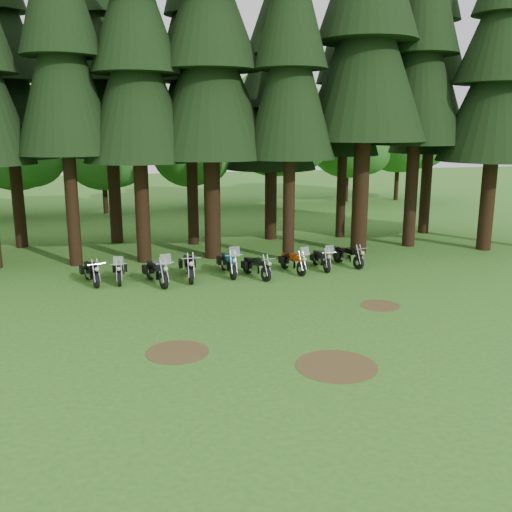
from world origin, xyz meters
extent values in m
plane|color=#316A22|center=(0.00, 0.00, 0.00)|extent=(120.00, 120.00, 0.00)
cylinder|color=black|center=(-6.29, 9.51, 2.99)|extent=(0.58, 0.58, 5.99)
cone|color=black|center=(-6.29, 9.51, 8.73)|extent=(4.32, 4.32, 7.49)
cylinder|color=black|center=(-3.21, 9.40, 2.78)|extent=(0.66, 0.66, 5.57)
cone|color=black|center=(-3.21, 9.40, 8.12)|extent=(4.95, 4.95, 6.96)
cone|color=black|center=(-3.21, 9.40, 11.40)|extent=(3.96, 3.96, 5.87)
cylinder|color=black|center=(0.07, 9.44, 2.85)|extent=(0.77, 0.77, 5.70)
cone|color=black|center=(0.07, 9.44, 8.31)|extent=(5.81, 5.81, 7.12)
cylinder|color=black|center=(3.43, 8.02, 2.85)|extent=(0.55, 0.55, 5.71)
cone|color=black|center=(3.43, 8.02, 8.32)|extent=(4.15, 4.15, 7.14)
cylinder|color=black|center=(7.37, 8.76, 3.31)|extent=(0.80, 0.80, 6.62)
cone|color=black|center=(7.37, 8.76, 9.65)|extent=(5.98, 5.98, 8.27)
cylinder|color=black|center=(10.62, 9.61, 3.17)|extent=(0.64, 0.64, 6.35)
cone|color=black|center=(10.62, 9.61, 9.26)|extent=(4.79, 4.79, 7.93)
cylinder|color=black|center=(13.94, 7.83, 2.71)|extent=(0.72, 0.72, 5.41)
cone|color=black|center=(13.94, 7.83, 7.90)|extent=(5.44, 5.44, 6.77)
cone|color=black|center=(13.94, 7.83, 11.09)|extent=(4.35, 4.35, 5.71)
cylinder|color=black|center=(-9.26, 14.35, 2.76)|extent=(0.60, 0.60, 5.53)
cone|color=black|center=(-9.26, 14.35, 8.06)|extent=(4.52, 4.52, 6.91)
cone|color=black|center=(-9.26, 14.35, 11.32)|extent=(3.62, 3.62, 5.83)
cylinder|color=black|center=(-4.38, 14.40, 2.78)|extent=(0.65, 0.65, 5.55)
cone|color=black|center=(-4.38, 14.40, 8.10)|extent=(4.85, 4.85, 6.94)
cone|color=black|center=(-4.38, 14.40, 11.38)|extent=(3.88, 3.88, 5.86)
cylinder|color=black|center=(-0.37, 12.94, 2.76)|extent=(0.58, 0.58, 5.52)
cone|color=black|center=(-0.37, 12.94, 8.05)|extent=(4.35, 4.35, 6.90)
cone|color=black|center=(-0.37, 12.94, 11.31)|extent=(3.48, 3.48, 5.83)
cylinder|color=black|center=(4.04, 13.25, 2.35)|extent=(0.66, 0.66, 4.70)
cone|color=black|center=(4.04, 13.25, 6.85)|extent=(4.94, 4.94, 5.87)
cone|color=black|center=(4.04, 13.25, 9.62)|extent=(3.95, 3.95, 4.96)
cone|color=black|center=(4.04, 13.25, 11.82)|extent=(2.77, 2.77, 3.91)
cylinder|color=black|center=(8.07, 12.86, 2.78)|extent=(0.53, 0.53, 5.56)
cone|color=black|center=(8.07, 12.86, 8.11)|extent=(3.94, 3.94, 6.95)
cone|color=black|center=(8.07, 12.86, 11.40)|extent=(3.15, 3.15, 5.87)
cylinder|color=black|center=(13.36, 12.79, 2.82)|extent=(0.61, 0.61, 5.65)
cone|color=black|center=(13.36, 12.79, 8.24)|extent=(4.59, 4.59, 7.06)
cone|color=black|center=(13.36, 12.79, 11.57)|extent=(3.67, 3.67, 5.96)
cylinder|color=black|center=(-10.73, 24.98, 1.40)|extent=(0.36, 0.36, 2.80)
sphere|color=#256720|center=(-10.73, 24.98, 5.13)|extent=(6.53, 6.53, 6.53)
sphere|color=#256720|center=(-9.61, 24.23, 4.48)|extent=(4.67, 4.67, 4.67)
cylinder|color=black|center=(-4.99, 25.31, 1.27)|extent=(0.36, 0.36, 2.55)
sphere|color=#256720|center=(-4.99, 25.31, 4.67)|extent=(5.95, 5.95, 5.95)
sphere|color=#256720|center=(-3.97, 24.63, 4.08)|extent=(4.25, 4.25, 4.25)
cylinder|color=black|center=(1.32, 26.50, 1.23)|extent=(0.36, 0.36, 2.47)
sphere|color=#256720|center=(1.32, 26.50, 4.53)|extent=(5.76, 5.76, 5.76)
sphere|color=#256720|center=(2.30, 25.84, 3.95)|extent=(4.12, 4.12, 4.12)
cylinder|color=black|center=(7.92, 25.96, 1.76)|extent=(0.36, 0.36, 3.52)
sphere|color=#256720|center=(7.92, 25.96, 6.45)|extent=(8.21, 8.21, 8.21)
sphere|color=#256720|center=(9.33, 25.02, 5.63)|extent=(5.87, 5.87, 5.87)
cylinder|color=black|center=(14.54, 27.22, 1.47)|extent=(0.36, 0.36, 2.94)
sphere|color=#256720|center=(14.54, 27.22, 5.39)|extent=(6.86, 6.86, 6.86)
sphere|color=#256720|center=(15.72, 26.43, 4.70)|extent=(4.90, 4.90, 4.90)
cylinder|color=black|center=(19.09, 27.08, 1.76)|extent=(0.36, 0.36, 3.52)
sphere|color=#256720|center=(19.09, 27.08, 6.45)|extent=(8.20, 8.20, 8.20)
sphere|color=#256720|center=(20.49, 26.14, 5.62)|extent=(5.86, 5.86, 5.86)
cylinder|color=#4C3D1E|center=(-3.00, -2.00, 0.01)|extent=(1.80, 1.80, 0.01)
cylinder|color=#4C3D1E|center=(4.50, 0.50, 0.01)|extent=(1.40, 1.40, 0.01)
cylinder|color=#4C3D1E|center=(1.00, -4.00, 0.01)|extent=(2.20, 2.20, 0.01)
cylinder|color=black|center=(-5.33, 5.32, 0.32)|extent=(0.29, 0.65, 0.64)
cylinder|color=black|center=(-5.71, 6.77, 0.32)|extent=(0.29, 0.65, 0.64)
cube|color=silver|center=(-5.53, 6.09, 0.41)|extent=(0.43, 0.72, 0.33)
cube|color=black|center=(-5.47, 5.88, 0.75)|extent=(0.41, 0.59, 0.23)
cube|color=black|center=(-5.59, 6.31, 0.71)|extent=(0.41, 0.59, 0.12)
cylinder|color=black|center=(-4.43, 5.38, 0.30)|extent=(0.15, 0.60, 0.60)
cylinder|color=black|center=(-4.37, 6.78, 0.30)|extent=(0.15, 0.60, 0.60)
cube|color=silver|center=(-4.40, 6.12, 0.38)|extent=(0.28, 0.64, 0.31)
cube|color=black|center=(-4.41, 5.92, 0.70)|extent=(0.29, 0.51, 0.22)
cube|color=black|center=(-4.39, 6.33, 0.67)|extent=(0.29, 0.51, 0.11)
cube|color=silver|center=(-4.44, 5.11, 1.10)|extent=(0.38, 0.13, 0.36)
cylinder|color=black|center=(-2.76, 4.54, 0.34)|extent=(0.32, 0.70, 0.68)
cylinder|color=black|center=(-3.18, 6.08, 0.34)|extent=(0.32, 0.70, 0.68)
cube|color=silver|center=(-2.98, 5.36, 0.43)|extent=(0.47, 0.77, 0.35)
cube|color=black|center=(-2.92, 5.13, 0.80)|extent=(0.45, 0.63, 0.25)
cube|color=black|center=(-3.05, 5.59, 0.76)|extent=(0.45, 0.63, 0.12)
cube|color=silver|center=(-2.68, 4.24, 1.26)|extent=(0.45, 0.24, 0.41)
cylinder|color=black|center=(-1.63, 4.96, 0.35)|extent=(0.17, 0.71, 0.71)
cylinder|color=black|center=(-1.58, 6.62, 0.35)|extent=(0.17, 0.71, 0.71)
cube|color=silver|center=(-1.60, 5.84, 0.45)|extent=(0.32, 0.76, 0.36)
cube|color=black|center=(-1.61, 5.59, 0.83)|extent=(0.34, 0.60, 0.26)
cube|color=black|center=(-1.60, 6.09, 0.79)|extent=(0.34, 0.60, 0.13)
cylinder|color=black|center=(0.15, 5.22, 0.34)|extent=(0.17, 0.69, 0.68)
cylinder|color=black|center=(0.10, 6.82, 0.34)|extent=(0.17, 0.69, 0.68)
cube|color=silver|center=(0.12, 6.08, 0.43)|extent=(0.31, 0.73, 0.35)
cube|color=#0A465B|center=(0.13, 5.84, 0.81)|extent=(0.33, 0.58, 0.25)
cube|color=black|center=(0.12, 6.31, 0.76)|extent=(0.33, 0.58, 0.12)
cube|color=silver|center=(0.17, 4.91, 1.26)|extent=(0.44, 0.15, 0.41)
cylinder|color=black|center=(1.40, 4.60, 0.31)|extent=(0.32, 0.63, 0.62)
cylinder|color=black|center=(0.95, 5.98, 0.31)|extent=(0.32, 0.63, 0.62)
cube|color=silver|center=(1.16, 5.33, 0.39)|extent=(0.45, 0.70, 0.32)
cube|color=black|center=(1.23, 5.13, 0.73)|extent=(0.43, 0.58, 0.22)
cube|color=black|center=(1.10, 5.54, 0.69)|extent=(0.43, 0.58, 0.11)
cylinder|color=black|center=(3.08, 5.06, 0.31)|extent=(0.26, 0.63, 0.61)
cylinder|color=black|center=(2.78, 6.46, 0.31)|extent=(0.26, 0.63, 0.61)
cube|color=silver|center=(2.92, 5.81, 0.39)|extent=(0.39, 0.69, 0.32)
cube|color=#A72E06|center=(2.97, 5.60, 0.72)|extent=(0.38, 0.56, 0.22)
cube|color=black|center=(2.88, 6.02, 0.69)|extent=(0.38, 0.56, 0.11)
cube|color=silver|center=(3.14, 4.79, 1.13)|extent=(0.41, 0.20, 0.37)
cylinder|color=black|center=(4.35, 5.33, 0.29)|extent=(0.13, 0.59, 0.59)
cylinder|color=black|center=(4.34, 6.71, 0.29)|extent=(0.13, 0.59, 0.59)
cube|color=silver|center=(4.34, 6.06, 0.37)|extent=(0.25, 0.63, 0.30)
cube|color=black|center=(4.34, 5.86, 0.70)|extent=(0.27, 0.49, 0.21)
cube|color=black|center=(4.34, 6.27, 0.66)|extent=(0.27, 0.49, 0.11)
cube|color=silver|center=(4.35, 5.06, 1.09)|extent=(0.37, 0.11, 0.35)
cylinder|color=black|center=(5.92, 5.54, 0.31)|extent=(0.29, 0.63, 0.61)
cylinder|color=black|center=(5.53, 6.93, 0.31)|extent=(0.29, 0.63, 0.61)
cube|color=silver|center=(5.71, 6.28, 0.39)|extent=(0.43, 0.70, 0.32)
cube|color=black|center=(5.77, 6.07, 0.73)|extent=(0.41, 0.57, 0.22)
cube|color=black|center=(5.66, 6.48, 0.69)|extent=(0.41, 0.57, 0.11)
camera|label=1|loc=(-4.57, -17.17, 6.26)|focal=40.00mm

